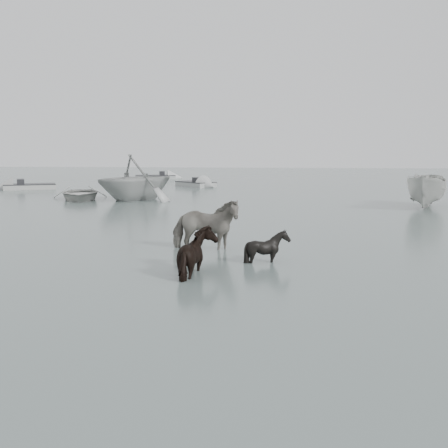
{
  "coord_description": "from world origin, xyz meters",
  "views": [
    {
      "loc": [
        1.44,
        -14.37,
        3.01
      ],
      "look_at": [
        -0.12,
        0.27,
        1.0
      ],
      "focal_mm": 45.0,
      "sensor_mm": 36.0,
      "label": 1
    }
  ],
  "objects": [
    {
      "name": "rowboat_lead",
      "position": [
        -10.36,
        17.06,
        0.46
      ],
      "size": [
        4.38,
        5.17,
        0.91
      ],
      "primitive_type": "imported",
      "rotation": [
        0.0,
        0.0,
        0.32
      ],
      "color": "#B8B8B3",
      "rests_on": "ground"
    },
    {
      "name": "pony_pinto",
      "position": [
        -0.85,
        1.88,
        0.88
      ],
      "size": [
        2.13,
        1.05,
        1.76
      ],
      "primitive_type": "imported",
      "rotation": [
        0.0,
        0.0,
        1.52
      ],
      "color": "black",
      "rests_on": "ground"
    },
    {
      "name": "skiff_outer",
      "position": [
        -16.95,
        24.63,
        0.38
      ],
      "size": [
        5.16,
        3.67,
        0.75
      ],
      "primitive_type": null,
      "rotation": [
        0.0,
        0.0,
        3.61
      ],
      "color": "#A3A39F",
      "rests_on": "ground"
    },
    {
      "name": "skiff_far",
      "position": [
        -10.82,
        38.5,
        0.38
      ],
      "size": [
        5.5,
        2.83,
        0.75
      ],
      "primitive_type": null,
      "rotation": [
        0.0,
        0.0,
        0.24
      ],
      "color": "#AFB2AF",
      "rests_on": "ground"
    },
    {
      "name": "ground",
      "position": [
        0.0,
        0.0,
        0.0
      ],
      "size": [
        140.0,
        140.0,
        0.0
      ],
      "primitive_type": "plane",
      "color": "#4C5A55",
      "rests_on": "ground"
    },
    {
      "name": "rowboat_trail",
      "position": [
        -7.02,
        17.2,
        1.38
      ],
      "size": [
        6.71,
        6.87,
        2.75
      ],
      "primitive_type": "imported",
      "rotation": [
        0.0,
        0.0,
        2.51
      ],
      "color": "#B0B3B0",
      "rests_on": "ground"
    },
    {
      "name": "boat_small",
      "position": [
        8.66,
        14.8,
        0.94
      ],
      "size": [
        3.33,
        5.19,
        1.88
      ],
      "primitive_type": "imported",
      "rotation": [
        0.0,
        0.0,
        -0.34
      ],
      "color": "#B3B4AF",
      "rests_on": "ground"
    },
    {
      "name": "skiff_mid",
      "position": [
        -5.37,
        28.68,
        0.38
      ],
      "size": [
        4.38,
        4.42,
        0.75
      ],
      "primitive_type": null,
      "rotation": [
        0.0,
        0.0,
        -0.79
      ],
      "color": "#9EA09E",
      "rests_on": "ground"
    },
    {
      "name": "pony_black",
      "position": [
        1.03,
        0.26,
        0.56
      ],
      "size": [
        1.28,
        1.22,
        1.11
      ],
      "primitive_type": "imported",
      "rotation": [
        0.0,
        0.0,
        1.17
      ],
      "color": "black",
      "rests_on": "ground"
    },
    {
      "name": "pony_dark",
      "position": [
        -0.54,
        -1.34,
        0.75
      ],
      "size": [
        1.73,
        1.85,
        1.49
      ],
      "primitive_type": "imported",
      "rotation": [
        0.0,
        0.0,
        1.95
      ],
      "color": "black",
      "rests_on": "ground"
    }
  ]
}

